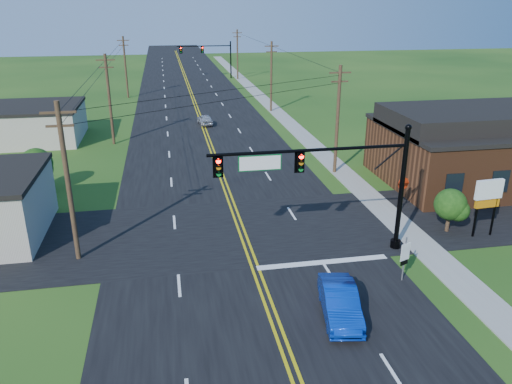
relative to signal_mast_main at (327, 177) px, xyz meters
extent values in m
plane|color=#173F12|center=(-4.34, -8.00, -4.75)|extent=(260.00, 260.00, 0.00)
cube|color=black|center=(-4.34, 42.00, -4.73)|extent=(16.00, 220.00, 0.04)
cube|color=black|center=(-4.34, 4.00, -4.73)|extent=(70.00, 10.00, 0.04)
cube|color=gray|center=(6.16, 32.00, -4.71)|extent=(2.00, 160.00, 0.08)
cylinder|color=black|center=(4.46, 0.00, -1.15)|extent=(0.28, 0.28, 7.20)
cylinder|color=black|center=(4.46, 0.00, -4.50)|extent=(0.60, 0.60, 0.50)
sphere|color=black|center=(4.46, 0.00, 2.55)|extent=(0.36, 0.36, 0.36)
cylinder|color=black|center=(-1.04, 0.00, 1.55)|extent=(11.00, 0.18, 0.18)
cube|color=#055B1F|center=(-3.74, 0.00, 1.00)|extent=(2.30, 0.06, 0.85)
cylinder|color=black|center=(4.46, 72.00, -1.15)|extent=(0.28, 0.28, 7.20)
cylinder|color=black|center=(4.46, 72.00, -4.50)|extent=(0.60, 0.60, 0.50)
sphere|color=black|center=(4.46, 72.00, 2.55)|extent=(0.36, 0.36, 0.36)
cylinder|color=black|center=(-0.54, 72.00, 1.25)|extent=(10.00, 0.18, 0.18)
cube|color=#055B1F|center=(-3.74, 72.00, 0.70)|extent=(2.30, 0.06, 0.85)
cube|color=#593019|center=(15.66, 10.00, -2.55)|extent=(14.00, 11.00, 4.40)
cube|color=black|center=(15.66, 10.00, -0.20)|extent=(14.20, 11.20, 0.30)
cube|color=beige|center=(-23.34, 30.00, -3.05)|extent=(12.00, 9.00, 3.40)
cube|color=black|center=(-23.34, 30.00, -1.20)|extent=(12.20, 9.20, 0.30)
cylinder|color=#3C251B|center=(-13.84, 2.00, -0.25)|extent=(0.28, 0.28, 9.00)
cube|color=#3C251B|center=(-13.84, 2.00, 3.65)|extent=(1.80, 0.12, 0.12)
cube|color=#3C251B|center=(-13.84, 2.00, 2.95)|extent=(1.40, 0.12, 0.12)
cylinder|color=#3C251B|center=(-13.84, 27.00, -0.25)|extent=(0.28, 0.28, 9.00)
cube|color=#3C251B|center=(-13.84, 27.00, 3.65)|extent=(1.80, 0.12, 0.12)
cube|color=#3C251B|center=(-13.84, 27.00, 2.95)|extent=(1.40, 0.12, 0.12)
cylinder|color=#3C251B|center=(-13.84, 54.00, -0.25)|extent=(0.28, 0.28, 9.00)
cube|color=#3C251B|center=(-13.84, 54.00, 3.65)|extent=(1.80, 0.12, 0.12)
cube|color=#3C251B|center=(-13.84, 54.00, 2.95)|extent=(1.40, 0.12, 0.12)
cylinder|color=#3C251B|center=(5.46, 14.00, -0.25)|extent=(0.28, 0.28, 9.00)
cube|color=#3C251B|center=(5.46, 14.00, 3.65)|extent=(1.80, 0.12, 0.12)
cube|color=#3C251B|center=(5.46, 14.00, 2.95)|extent=(1.40, 0.12, 0.12)
cylinder|color=#3C251B|center=(5.46, 40.00, -0.25)|extent=(0.28, 0.28, 9.00)
cube|color=#3C251B|center=(5.46, 40.00, 3.65)|extent=(1.80, 0.12, 0.12)
cube|color=#3C251B|center=(5.46, 40.00, 2.95)|extent=(1.40, 0.12, 0.12)
cylinder|color=#3C251B|center=(5.46, 70.00, -0.25)|extent=(0.28, 0.28, 9.00)
cube|color=#3C251B|center=(5.46, 70.00, 3.65)|extent=(1.80, 0.12, 0.12)
cube|color=#3C251B|center=(5.46, 70.00, 2.95)|extent=(1.40, 0.12, 0.12)
cylinder|color=#3C251B|center=(11.66, 18.00, -3.83)|extent=(0.24, 0.24, 1.85)
sphere|color=#13380D|center=(11.66, 18.00, -2.15)|extent=(3.00, 3.00, 3.00)
cylinder|color=#3C251B|center=(8.66, 1.50, -4.09)|extent=(0.24, 0.24, 1.32)
sphere|color=#13380D|center=(8.66, 1.50, -2.89)|extent=(2.00, 2.00, 2.00)
cylinder|color=#3C251B|center=(-18.34, 14.00, -3.98)|extent=(0.24, 0.24, 1.54)
sphere|color=#13380D|center=(-18.34, 14.00, -2.58)|extent=(2.40, 2.40, 2.40)
imported|color=#0730A9|center=(-1.13, -6.02, -4.02)|extent=(2.26, 4.60, 1.45)
imported|color=#B3B3B8|center=(-3.86, 33.81, -4.15)|extent=(1.83, 3.67, 1.20)
cylinder|color=slate|center=(3.16, -3.58, -3.49)|extent=(0.10, 0.10, 2.52)
cube|color=white|center=(3.16, -3.61, -2.74)|extent=(0.60, 0.27, 0.34)
cube|color=white|center=(3.16, -3.61, -3.20)|extent=(0.60, 0.27, 0.63)
cube|color=black|center=(3.16, -3.61, -3.66)|extent=(0.49, 0.23, 0.25)
cylinder|color=slate|center=(7.19, 5.04, -3.56)|extent=(0.09, 0.09, 2.38)
cylinder|color=#A62109|center=(7.19, 5.01, -2.65)|extent=(0.90, 0.21, 0.91)
cylinder|color=black|center=(9.84, 0.50, -2.94)|extent=(0.15, 0.15, 3.61)
cylinder|color=black|center=(11.05, 0.50, -2.94)|extent=(0.15, 0.15, 3.61)
cube|color=white|center=(10.44, 0.50, -1.64)|extent=(1.82, 0.39, 1.20)
cube|color=#CC720C|center=(10.44, 0.50, -2.54)|extent=(1.62, 0.34, 0.50)
camera|label=1|loc=(-8.48, -24.56, 8.91)|focal=35.00mm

